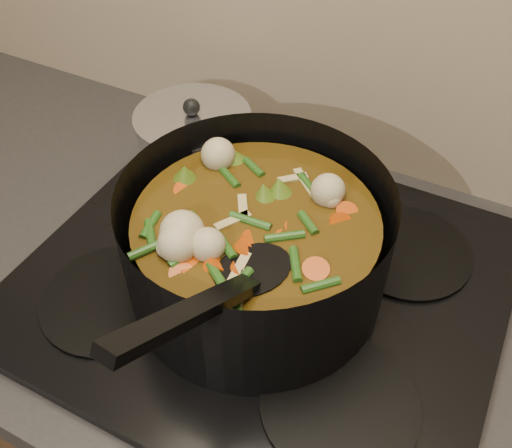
% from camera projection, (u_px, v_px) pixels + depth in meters
% --- Properties ---
extents(counter, '(2.64, 0.64, 0.91)m').
position_uv_depth(counter, '(262.00, 432.00, 1.11)').
color(counter, brown).
rests_on(counter, ground).
extents(stovetop, '(0.62, 0.54, 0.03)m').
position_uv_depth(stovetop, '(264.00, 279.00, 0.78)').
color(stovetop, black).
rests_on(stovetop, counter).
extents(stockpot, '(0.41, 0.49, 0.24)m').
position_uv_depth(stockpot, '(256.00, 247.00, 0.71)').
color(stockpot, black).
rests_on(stockpot, stovetop).
extents(saucepan, '(0.18, 0.18, 0.14)m').
position_uv_depth(saucepan, '(195.00, 146.00, 0.88)').
color(saucepan, silver).
rests_on(saucepan, stovetop).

